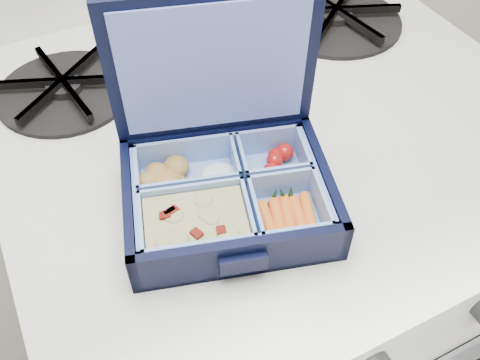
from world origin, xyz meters
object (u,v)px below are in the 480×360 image
stove (254,300)px  fork (244,111)px  bento_box (228,196)px  burner_grate (336,14)px

stove → fork: size_ratio=5.44×
stove → bento_box: bento_box is taller
bento_box → fork: bearing=73.4°
bento_box → fork: 0.16m
bento_box → burner_grate: bento_box is taller
bento_box → fork: bento_box is taller
stove → bento_box: 0.56m
burner_grate → fork: burner_grate is taller
stove → fork: fork is taller
fork → stove: bearing=71.4°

